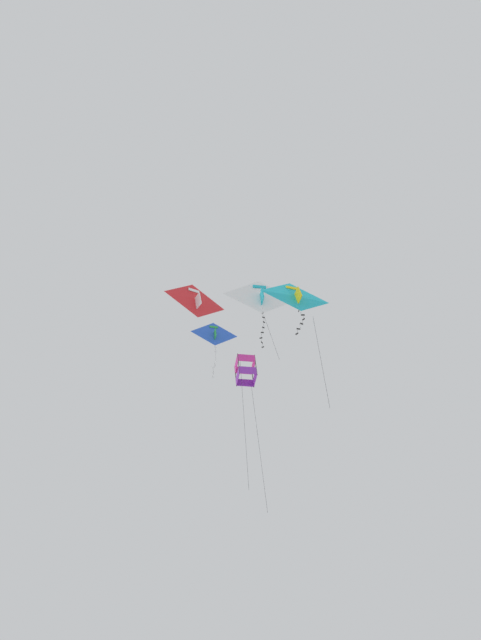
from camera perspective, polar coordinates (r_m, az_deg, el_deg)
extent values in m
pyramid|color=red|center=(38.33, -3.88, 1.68)|extent=(1.89, 2.81, 1.77)
cube|color=white|center=(38.08, -3.72, 1.58)|extent=(0.82, 0.48, 0.99)
cube|color=white|center=(38.85, -4.01, 2.53)|extent=(0.43, 0.68, 0.20)
pyramid|color=blue|center=(36.36, -2.26, -1.19)|extent=(1.67, 1.58, 1.15)
cube|color=green|center=(36.18, -2.21, -1.25)|extent=(0.43, 0.47, 0.66)
cube|color=green|center=(36.70, -2.31, -0.60)|extent=(0.39, 0.37, 0.13)
cylinder|color=#47474C|center=(35.91, -2.20, -2.12)|extent=(0.03, 0.03, 0.29)
cube|color=white|center=(35.85, -2.18, -2.34)|extent=(0.06, 0.17, 0.06)
cylinder|color=#47474C|center=(35.76, -2.15, -2.53)|extent=(0.05, 0.08, 0.29)
cube|color=white|center=(35.67, -2.12, -2.72)|extent=(0.17, 0.02, 0.06)
cylinder|color=#47474C|center=(35.61, -2.14, -2.94)|extent=(0.03, 0.02, 0.29)
cube|color=white|center=(35.55, -2.16, -3.15)|extent=(0.11, 0.15, 0.06)
cylinder|color=#47474C|center=(35.51, -2.14, -3.37)|extent=(0.05, 0.02, 0.29)
cube|color=white|center=(35.47, -2.12, -3.60)|extent=(0.14, 0.13, 0.06)
cylinder|color=#47474C|center=(35.44, -2.22, -3.84)|extent=(0.01, 0.15, 0.29)
cube|color=white|center=(35.42, -2.33, -4.07)|extent=(0.17, 0.03, 0.06)
cylinder|color=#47474C|center=(35.39, -2.36, -4.31)|extent=(0.05, 0.07, 0.29)
cube|color=white|center=(35.37, -2.39, -4.55)|extent=(0.07, 0.17, 0.06)
cylinder|color=#47474C|center=(35.28, -2.38, -4.75)|extent=(0.07, 0.06, 0.29)
cube|color=white|center=(35.19, -2.37, -4.95)|extent=(0.17, 0.06, 0.06)
cylinder|color=#47474C|center=(34.67, 0.29, -8.24)|extent=(1.83, 2.60, 8.20)
pyramid|color=white|center=(38.63, 1.74, 2.03)|extent=(2.96, 2.54, 1.90)
cube|color=#1EB2C6|center=(38.33, 1.83, 1.98)|extent=(0.68, 0.85, 1.11)
cube|color=#1EB2C6|center=(39.26, 1.64, 2.87)|extent=(0.70, 0.58, 0.21)
cylinder|color=#47474C|center=(37.83, 1.89, 0.80)|extent=(0.02, 0.04, 0.30)
cube|color=black|center=(37.75, 1.91, 0.60)|extent=(0.14, 0.12, 0.06)
cylinder|color=#47474C|center=(37.66, 1.95, 0.41)|extent=(0.03, 0.07, 0.30)
cube|color=black|center=(37.57, 1.99, 0.22)|extent=(0.09, 0.16, 0.06)
cylinder|color=#47474C|center=(37.50, 2.01, 0.02)|extent=(0.01, 0.03, 0.30)
cube|color=black|center=(37.43, 2.03, -0.18)|extent=(0.06, 0.17, 0.06)
cylinder|color=#47474C|center=(37.39, 2.00, -0.42)|extent=(0.05, 0.08, 0.30)
cube|color=black|center=(37.35, 1.96, -0.65)|extent=(0.07, 0.17, 0.06)
cylinder|color=#47474C|center=(37.30, 1.92, -0.86)|extent=(0.02, 0.07, 0.30)
cube|color=black|center=(37.24, 1.88, -1.08)|extent=(0.14, 0.13, 0.06)
cylinder|color=#47474C|center=(37.21, 1.83, -1.31)|extent=(0.05, 0.11, 0.31)
cube|color=black|center=(37.18, 1.77, -1.55)|extent=(0.17, 0.03, 0.06)
cylinder|color=#47474C|center=(37.09, 1.81, -1.75)|extent=(0.04, 0.08, 0.30)
cube|color=black|center=(37.00, 1.85, -1.94)|extent=(0.03, 0.17, 0.06)
cylinder|color=#47474C|center=(36.92, 1.89, -2.14)|extent=(0.03, 0.07, 0.30)
cube|color=black|center=(36.84, 1.93, -2.34)|extent=(0.17, 0.08, 0.06)
cylinder|color=#47474C|center=(37.57, 2.67, -1.47)|extent=(1.17, 0.58, 3.23)
cube|color=#DB2D93|center=(36.73, 0.52, -3.28)|extent=(0.91, 0.78, 0.48)
cube|color=#DB2D93|center=(37.38, 0.26, -4.35)|extent=(0.91, 0.78, 0.48)
cube|color=#DB2D93|center=(37.14, 1.12, -3.87)|extent=(0.70, 0.88, 0.86)
cube|color=#DB2D93|center=(36.97, -0.35, -3.76)|extent=(0.70, 0.88, 0.86)
cube|color=purple|center=(36.04, 0.64, -4.34)|extent=(0.91, 0.78, 0.48)
cube|color=purple|center=(36.71, 0.38, -5.41)|extent=(0.91, 0.78, 0.48)
cube|color=purple|center=(36.46, 1.26, -4.93)|extent=(0.70, 0.88, 0.86)
cube|color=purple|center=(36.29, -0.24, -4.82)|extent=(0.70, 0.88, 0.86)
cylinder|color=#332D28|center=(36.47, 1.33, -3.85)|extent=(0.44, 0.55, 1.44)
cylinder|color=#332D28|center=(36.30, -0.17, -3.75)|extent=(0.44, 0.55, 1.44)
cylinder|color=#332D28|center=(37.13, 1.05, -4.92)|extent=(0.44, 0.55, 1.44)
cylinder|color=#332D28|center=(36.96, -0.42, -4.82)|extent=(0.44, 0.55, 1.44)
cylinder|color=#47474C|center=(35.44, 1.60, -10.72)|extent=(1.24, 0.81, 7.08)
pyramid|color=#1EB2C6|center=(31.49, 4.74, 2.03)|extent=(2.32, 2.46, 1.46)
cube|color=yellow|center=(31.27, 4.92, 2.04)|extent=(0.70, 0.63, 0.94)
cube|color=yellow|center=(32.04, 4.46, 2.76)|extent=(0.51, 0.55, 0.17)
cylinder|color=#47474C|center=(30.80, 5.05, 0.96)|extent=(0.05, 0.04, 0.22)
cube|color=black|center=(30.74, 5.02, 0.79)|extent=(0.11, 0.15, 0.06)
cylinder|color=#47474C|center=(30.69, 5.20, 0.61)|extent=(0.07, 0.18, 0.23)
cube|color=black|center=(30.64, 5.37, 0.43)|extent=(0.16, 0.09, 0.06)
cylinder|color=#47474C|center=(30.59, 5.40, 0.25)|extent=(0.02, 0.03, 0.22)
cube|color=black|center=(30.54, 5.43, 0.06)|extent=(0.15, 0.11, 0.06)
cylinder|color=#47474C|center=(30.49, 5.35, -0.13)|extent=(0.04, 0.10, 0.23)
cube|color=black|center=(30.45, 5.27, -0.32)|extent=(0.09, 0.16, 0.06)
cylinder|color=#47474C|center=(30.43, 5.13, -0.55)|extent=(0.01, 0.18, 0.23)
cube|color=black|center=(30.41, 4.99, -0.77)|extent=(0.14, 0.13, 0.06)
cylinder|color=#47474C|center=(30.38, 4.92, -0.98)|extent=(0.02, 0.10, 0.23)
cube|color=black|center=(30.35, 4.86, -1.18)|extent=(0.16, 0.09, 0.06)
cylinder|color=#47474C|center=(30.00, 6.91, -3.38)|extent=(1.07, 1.43, 5.17)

